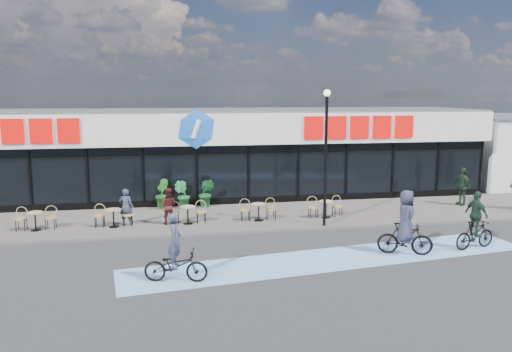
# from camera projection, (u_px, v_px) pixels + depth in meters

# --- Properties ---
(ground) EXTENTS (120.00, 120.00, 0.00)m
(ground) POSITION_uv_depth(u_px,v_px,m) (209.00, 251.00, 17.31)
(ground) COLOR #28282B
(ground) RESTS_ON ground
(sidewalk) EXTENTS (44.00, 5.00, 0.10)m
(sidewalk) POSITION_uv_depth(u_px,v_px,m) (201.00, 219.00, 21.67)
(sidewalk) COLOR #59554F
(sidewalk) RESTS_ON ground
(bike_lane) EXTENTS (14.17, 4.13, 0.01)m
(bike_lane) POSITION_uv_depth(u_px,v_px,m) (333.00, 259.00, 16.53)
(bike_lane) COLOR #6DA1CE
(bike_lane) RESTS_ON ground
(building) EXTENTS (30.60, 6.57, 4.75)m
(building) POSITION_uv_depth(u_px,v_px,m) (193.00, 152.00, 26.58)
(building) COLOR black
(building) RESTS_ON ground
(lamp_post) EXTENTS (0.28, 0.28, 5.48)m
(lamp_post) POSITION_uv_depth(u_px,v_px,m) (326.00, 147.00, 19.84)
(lamp_post) COLOR black
(lamp_post) RESTS_ON sidewalk
(bistro_set_2) EXTENTS (1.54, 0.62, 0.90)m
(bistro_set_2) POSITION_uv_depth(u_px,v_px,m) (36.00, 219.00, 19.63)
(bistro_set_2) COLOR tan
(bistro_set_2) RESTS_ON sidewalk
(bistro_set_3) EXTENTS (1.54, 0.62, 0.90)m
(bistro_set_3) POSITION_uv_depth(u_px,v_px,m) (114.00, 215.00, 20.14)
(bistro_set_3) COLOR tan
(bistro_set_3) RESTS_ON sidewalk
(bistro_set_4) EXTENTS (1.54, 0.62, 0.90)m
(bistro_set_4) POSITION_uv_depth(u_px,v_px,m) (188.00, 212.00, 20.65)
(bistro_set_4) COLOR tan
(bistro_set_4) RESTS_ON sidewalk
(bistro_set_5) EXTENTS (1.54, 0.62, 0.90)m
(bistro_set_5) POSITION_uv_depth(u_px,v_px,m) (258.00, 210.00, 21.15)
(bistro_set_5) COLOR tan
(bistro_set_5) RESTS_ON sidewalk
(bistro_set_6) EXTENTS (1.54, 0.62, 0.90)m
(bistro_set_6) POSITION_uv_depth(u_px,v_px,m) (325.00, 207.00, 21.66)
(bistro_set_6) COLOR tan
(bistro_set_6) RESTS_ON sidewalk
(potted_plant_left) EXTENTS (0.71, 0.84, 1.37)m
(potted_plant_left) POSITION_uv_depth(u_px,v_px,m) (162.00, 194.00, 23.41)
(potted_plant_left) COLOR #1A5418
(potted_plant_left) RESTS_ON sidewalk
(potted_plant_mid) EXTENTS (0.87, 0.80, 1.29)m
(potted_plant_mid) POSITION_uv_depth(u_px,v_px,m) (182.00, 195.00, 23.38)
(potted_plant_mid) COLOR #1A5E2A
(potted_plant_mid) RESTS_ON sidewalk
(potted_plant_right) EXTENTS (0.93, 0.87, 1.35)m
(potted_plant_right) POSITION_uv_depth(u_px,v_px,m) (206.00, 193.00, 23.59)
(potted_plant_right) COLOR #165022
(potted_plant_right) RESTS_ON sidewalk
(patron_left) EXTENTS (0.58, 0.41, 1.51)m
(patron_left) POSITION_uv_depth(u_px,v_px,m) (126.00, 207.00, 20.32)
(patron_left) COLOR #2A3142
(patron_left) RESTS_ON sidewalk
(patron_right) EXTENTS (0.84, 0.72, 1.52)m
(patron_right) POSITION_uv_depth(u_px,v_px,m) (168.00, 206.00, 20.49)
(patron_right) COLOR #3C1515
(patron_right) RESTS_ON sidewalk
(pedestrian_a) EXTENTS (0.65, 1.14, 1.82)m
(pedestrian_a) POSITION_uv_depth(u_px,v_px,m) (462.00, 186.00, 24.01)
(pedestrian_a) COLOR black
(pedestrian_a) RESTS_ON sidewalk
(cyclist_a) EXTENTS (1.90, 1.16, 2.23)m
(cyclist_a) POSITION_uv_depth(u_px,v_px,m) (405.00, 229.00, 16.85)
(cyclist_a) COLOR black
(cyclist_a) RESTS_ON ground
(cyclist_b) EXTENTS (1.77, 1.01, 2.07)m
(cyclist_b) POSITION_uv_depth(u_px,v_px,m) (476.00, 226.00, 17.46)
(cyclist_b) COLOR black
(cyclist_b) RESTS_ON ground
(cyclist_c) EXTENTS (1.95, 1.01, 2.05)m
(cyclist_c) POSITION_uv_depth(u_px,v_px,m) (176.00, 260.00, 14.41)
(cyclist_c) COLOR black
(cyclist_c) RESTS_ON ground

